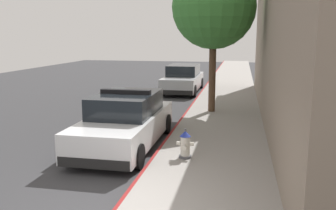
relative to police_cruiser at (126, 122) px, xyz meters
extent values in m
cube|color=#353538|center=(-3.38, 5.78, -0.84)|extent=(27.87, 60.00, 0.20)
cube|color=gray|center=(2.62, 5.78, -0.66)|extent=(2.92, 60.00, 0.16)
cube|color=maroon|center=(1.13, 5.78, -0.66)|extent=(0.08, 60.00, 0.16)
cube|color=black|center=(4.11, -1.30, 2.19)|extent=(0.06, 1.30, 1.10)
cube|color=black|center=(4.11, 3.90, 2.19)|extent=(0.06, 1.30, 1.10)
cube|color=black|center=(4.11, 9.10, 2.19)|extent=(0.06, 1.30, 1.10)
cube|color=white|center=(0.00, -0.04, -0.16)|extent=(1.84, 4.80, 0.76)
cube|color=black|center=(0.00, 0.11, 0.52)|extent=(1.64, 2.50, 0.60)
cube|color=black|center=(0.00, -2.38, -0.42)|extent=(1.76, 0.16, 0.24)
cube|color=black|center=(0.00, 2.30, -0.42)|extent=(1.76, 0.16, 0.24)
cylinder|color=black|center=(-0.86, 1.66, -0.42)|extent=(0.22, 0.64, 0.64)
cylinder|color=black|center=(0.86, 1.66, -0.42)|extent=(0.22, 0.64, 0.64)
cylinder|color=black|center=(-0.86, -1.74, -0.42)|extent=(0.22, 0.64, 0.64)
cylinder|color=black|center=(0.86, -1.74, -0.42)|extent=(0.22, 0.64, 0.64)
cube|color=black|center=(0.00, 0.06, 0.88)|extent=(1.48, 0.20, 0.12)
cube|color=red|center=(-0.35, 0.06, 0.88)|extent=(0.44, 0.18, 0.11)
cube|color=#1E33E0|center=(0.35, 0.06, 0.88)|extent=(0.44, 0.18, 0.11)
cube|color=#B2B5BA|center=(-0.02, 10.76, -0.16)|extent=(1.84, 4.80, 0.76)
cube|color=black|center=(-0.02, 10.91, 0.52)|extent=(1.64, 2.50, 0.60)
cube|color=black|center=(-0.02, 8.42, -0.42)|extent=(1.76, 0.16, 0.24)
cube|color=black|center=(-0.02, 13.10, -0.42)|extent=(1.76, 0.16, 0.24)
cylinder|color=black|center=(-0.88, 12.46, -0.42)|extent=(0.22, 0.64, 0.64)
cylinder|color=black|center=(0.84, 12.46, -0.42)|extent=(0.22, 0.64, 0.64)
cylinder|color=black|center=(-0.88, 9.06, -0.42)|extent=(0.22, 0.64, 0.64)
cylinder|color=black|center=(0.84, 9.06, -0.42)|extent=(0.22, 0.64, 0.64)
cylinder|color=#4C4C51|center=(1.93, -1.13, -0.56)|extent=(0.32, 0.32, 0.06)
cylinder|color=silver|center=(1.93, -1.13, -0.28)|extent=(0.24, 0.24, 0.50)
cone|color=navy|center=(1.93, -1.13, 0.04)|extent=(0.28, 0.28, 0.14)
cylinder|color=#4C4C51|center=(1.93, -1.13, 0.14)|extent=(0.05, 0.05, 0.06)
cylinder|color=silver|center=(1.76, -1.13, -0.22)|extent=(0.10, 0.10, 0.10)
cylinder|color=silver|center=(2.10, -1.13, -0.22)|extent=(0.10, 0.10, 0.10)
cylinder|color=silver|center=(1.93, -1.31, -0.27)|extent=(0.13, 0.12, 0.13)
cylinder|color=brown|center=(2.11, 4.80, 0.92)|extent=(0.28, 0.28, 3.01)
sphere|color=#387A33|center=(2.11, 4.80, 3.57)|extent=(3.28, 3.28, 3.28)
camera|label=1|loc=(3.25, -9.84, 2.46)|focal=38.78mm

